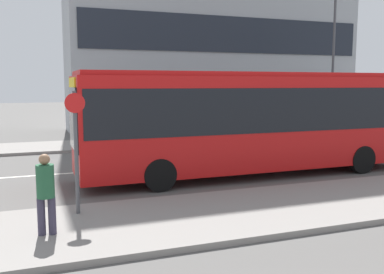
{
  "coord_description": "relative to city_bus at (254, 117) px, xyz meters",
  "views": [
    {
      "loc": [
        -4.51,
        -15.02,
        3.06
      ],
      "look_at": [
        0.32,
        -2.08,
        1.34
      ],
      "focal_mm": 40.0,
      "sensor_mm": 36.0,
      "label": 1
    }
  ],
  "objects": [
    {
      "name": "city_bus",
      "position": [
        0.0,
        0.0,
        0.0
      ],
      "size": [
        11.7,
        2.51,
        3.43
      ],
      "rotation": [
        0.0,
        0.0,
        0.09
      ],
      "color": "red",
      "rests_on": "ground_plane"
    },
    {
      "name": "sidewalk_near",
      "position": [
        -2.4,
        -3.87,
        -1.9
      ],
      "size": [
        44.0,
        3.5,
        0.13
      ],
      "color": "gray",
      "rests_on": "ground_plane"
    },
    {
      "name": "sidewalk_far",
      "position": [
        -2.4,
        8.63,
        -1.9
      ],
      "size": [
        44.0,
        3.5,
        0.13
      ],
      "color": "gray",
      "rests_on": "ground_plane"
    },
    {
      "name": "street_lamp",
      "position": [
        9.05,
        7.42,
        3.06
      ],
      "size": [
        0.36,
        0.36,
        8.21
      ],
      "color": "#4C4C51",
      "rests_on": "sidewalk_far"
    },
    {
      "name": "parked_car_0",
      "position": [
        9.5,
        5.87,
        -1.36
      ],
      "size": [
        4.56,
        1.85,
        1.26
      ],
      "color": "#4C5156",
      "rests_on": "ground_plane"
    },
    {
      "name": "bus_stop_sign",
      "position": [
        -6.05,
        -2.9,
        -0.22
      ],
      "size": [
        0.44,
        0.12,
        2.78
      ],
      "color": "#4C4C51",
      "rests_on": "sidewalk_near"
    },
    {
      "name": "ground_plane",
      "position": [
        -2.4,
        2.38,
        -1.97
      ],
      "size": [
        120.0,
        120.0,
        0.0
      ],
      "primitive_type": "plane",
      "color": "#595654"
    },
    {
      "name": "pedestrian_near_stop",
      "position": [
        -6.75,
        -4.09,
        -0.94
      ],
      "size": [
        0.35,
        0.34,
        1.6
      ],
      "rotation": [
        0.0,
        0.0,
        3.03
      ],
      "color": "#383347",
      "rests_on": "sidewalk_near"
    },
    {
      "name": "lane_centerline",
      "position": [
        -2.4,
        2.38,
        -1.97
      ],
      "size": [
        41.8,
        0.16,
        0.01
      ],
      "color": "silver",
      "rests_on": "ground_plane"
    }
  ]
}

